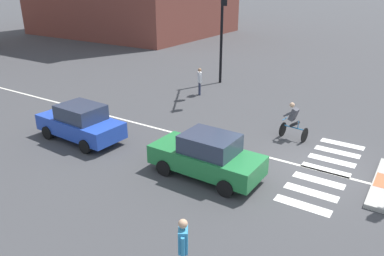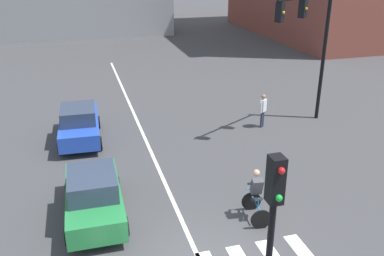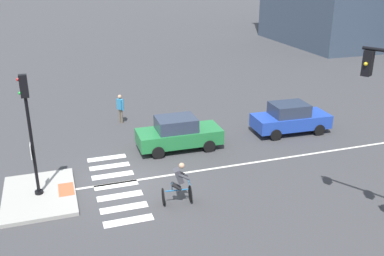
% 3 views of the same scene
% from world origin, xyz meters
% --- Properties ---
extents(ground_plane, '(300.00, 300.00, 0.00)m').
position_xyz_m(ground_plane, '(0.00, 0.00, 0.00)').
color(ground_plane, '#3D3D3F').
extents(tactile_pad_front, '(1.10, 0.60, 0.01)m').
position_xyz_m(tactile_pad_front, '(0.00, -2.34, 0.15)').
color(tactile_pad_front, '#DB5B38').
rests_on(tactile_pad_front, traffic_island).
extents(crosswalk_stripe_a, '(0.44, 1.80, 0.01)m').
position_xyz_m(crosswalk_stripe_a, '(-2.79, -0.34, 0.00)').
color(crosswalk_stripe_a, silver).
rests_on(crosswalk_stripe_a, ground).
extents(crosswalk_stripe_b, '(0.44, 1.80, 0.01)m').
position_xyz_m(crosswalk_stripe_b, '(-1.86, -0.34, 0.00)').
color(crosswalk_stripe_b, silver).
rests_on(crosswalk_stripe_b, ground).
extents(crosswalk_stripe_c, '(0.44, 1.80, 0.01)m').
position_xyz_m(crosswalk_stripe_c, '(-0.93, -0.34, 0.00)').
color(crosswalk_stripe_c, silver).
rests_on(crosswalk_stripe_c, ground).
extents(crosswalk_stripe_d, '(0.44, 1.80, 0.01)m').
position_xyz_m(crosswalk_stripe_d, '(0.00, -0.34, 0.00)').
color(crosswalk_stripe_d, silver).
rests_on(crosswalk_stripe_d, ground).
extents(crosswalk_stripe_e, '(0.44, 1.80, 0.01)m').
position_xyz_m(crosswalk_stripe_e, '(0.93, -0.34, 0.00)').
color(crosswalk_stripe_e, silver).
rests_on(crosswalk_stripe_e, ground).
extents(crosswalk_stripe_f, '(0.44, 1.80, 0.01)m').
position_xyz_m(crosswalk_stripe_f, '(1.86, -0.34, 0.00)').
color(crosswalk_stripe_f, silver).
rests_on(crosswalk_stripe_f, ground).
extents(crosswalk_stripe_g, '(0.44, 1.80, 0.01)m').
position_xyz_m(crosswalk_stripe_g, '(2.79, -0.34, 0.00)').
color(crosswalk_stripe_g, silver).
rests_on(crosswalk_stripe_g, ground).
extents(lane_centre_line, '(0.14, 28.00, 0.01)m').
position_xyz_m(lane_centre_line, '(-0.17, 10.00, 0.00)').
color(lane_centre_line, silver).
rests_on(lane_centre_line, ground).
extents(traffic_light_mast, '(3.95, 2.39, 6.43)m').
position_xyz_m(traffic_light_mast, '(7.66, 8.40, 4.45)').
color(traffic_light_mast, black).
rests_on(traffic_light_mast, ground).
extents(car_green_westbound_near, '(1.89, 4.12, 1.64)m').
position_xyz_m(car_green_westbound_near, '(-2.80, 3.20, 0.81)').
color(car_green_westbound_near, '#237A3D').
rests_on(car_green_westbound_near, ground).
extents(car_blue_westbound_far, '(1.98, 4.17, 1.64)m').
position_xyz_m(car_blue_westbound_far, '(-3.02, 9.54, 0.81)').
color(car_blue_westbound_far, '#2347B7').
rests_on(car_blue_westbound_far, ground).
extents(cyclist, '(0.79, 1.16, 1.68)m').
position_xyz_m(cyclist, '(2.16, 1.72, 0.87)').
color(cyclist, black).
rests_on(cyclist, ground).
extents(pedestrian_at_curb_left, '(0.48, 0.38, 1.67)m').
position_xyz_m(pedestrian_at_curb_left, '(-7.37, 1.12, 0.98)').
color(pedestrian_at_curb_left, '#6B6051').
rests_on(pedestrian_at_curb_left, ground).
extents(pedestrian_waiting_far_side, '(0.44, 0.40, 1.67)m').
position_xyz_m(pedestrian_waiting_far_side, '(5.63, 8.75, 0.98)').
color(pedestrian_waiting_far_side, '#2D334C').
rests_on(pedestrian_waiting_far_side, ground).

